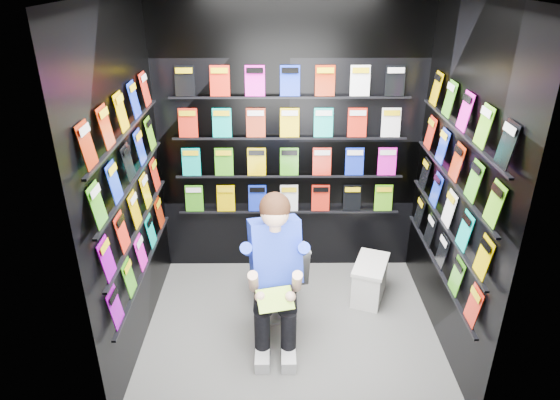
{
  "coord_description": "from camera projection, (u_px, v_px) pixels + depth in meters",
  "views": [
    {
      "loc": [
        -0.11,
        -3.31,
        2.78
      ],
      "look_at": [
        -0.09,
        0.15,
        1.12
      ],
      "focal_mm": 32.0,
      "sensor_mm": 36.0,
      "label": 1
    }
  ],
  "objects": [
    {
      "name": "toilet",
      "position": [
        275.0,
        268.0,
        4.34
      ],
      "size": [
        0.58,
        0.83,
        0.73
      ],
      "primitive_type": "imported",
      "rotation": [
        0.0,
        0.0,
        3.37
      ],
      "color": "white",
      "rests_on": "floor"
    },
    {
      "name": "wall_left",
      "position": [
        128.0,
        187.0,
        3.62
      ],
      "size": [
        0.04,
        2.0,
        2.6
      ],
      "primitive_type": "cube",
      "color": "black",
      "rests_on": "floor"
    },
    {
      "name": "wall_front",
      "position": [
        298.0,
        261.0,
        2.72
      ],
      "size": [
        2.4,
        0.04,
        2.6
      ],
      "primitive_type": "cube",
      "color": "black",
      "rests_on": "floor"
    },
    {
      "name": "longbox",
      "position": [
        369.0,
        281.0,
        4.51
      ],
      "size": [
        0.38,
        0.5,
        0.33
      ],
      "primitive_type": "cube",
      "rotation": [
        0.0,
        0.0,
        -0.35
      ],
      "color": "silver",
      "rests_on": "floor"
    },
    {
      "name": "wall_back",
      "position": [
        289.0,
        142.0,
        4.53
      ],
      "size": [
        2.4,
        0.04,
        2.6
      ],
      "primitive_type": "cube",
      "color": "black",
      "rests_on": "floor"
    },
    {
      "name": "wall_right",
      "position": [
        457.0,
        186.0,
        3.63
      ],
      "size": [
        0.04,
        2.0,
        2.6
      ],
      "primitive_type": "cube",
      "color": "black",
      "rests_on": "floor"
    },
    {
      "name": "comics_right",
      "position": [
        453.0,
        186.0,
        3.63
      ],
      "size": [
        0.06,
        1.7,
        1.37
      ],
      "primitive_type": null,
      "color": "red",
      "rests_on": "wall_right"
    },
    {
      "name": "reader",
      "position": [
        275.0,
        252.0,
        3.83
      ],
      "size": [
        0.68,
        0.86,
        1.4
      ],
      "primitive_type": null,
      "rotation": [
        0.0,
        0.0,
        0.23
      ],
      "color": "#0923C6",
      "rests_on": "toilet"
    },
    {
      "name": "comics_back",
      "position": [
        289.0,
        143.0,
        4.5
      ],
      "size": [
        2.1,
        0.06,
        1.37
      ],
      "primitive_type": null,
      "color": "red",
      "rests_on": "wall_back"
    },
    {
      "name": "floor",
      "position": [
        291.0,
        328.0,
        4.18
      ],
      "size": [
        2.4,
        2.4,
        0.0
      ],
      "primitive_type": "plane",
      "color": "slate",
      "rests_on": "ground"
    },
    {
      "name": "comics_left",
      "position": [
        132.0,
        187.0,
        3.61
      ],
      "size": [
        0.06,
        1.7,
        1.37
      ],
      "primitive_type": null,
      "color": "red",
      "rests_on": "wall_left"
    },
    {
      "name": "longbox_lid",
      "position": [
        371.0,
        264.0,
        4.43
      ],
      "size": [
        0.41,
        0.53,
        0.03
      ],
      "primitive_type": "cube",
      "rotation": [
        0.0,
        0.0,
        -0.35
      ],
      "color": "silver",
      "rests_on": "longbox"
    },
    {
      "name": "held_comic",
      "position": [
        275.0,
        299.0,
        3.59
      ],
      "size": [
        0.29,
        0.21,
        0.11
      ],
      "primitive_type": "cube",
      "rotation": [
        -0.96,
        0.0,
        0.23
      ],
      "color": "green",
      "rests_on": "reader"
    }
  ]
}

